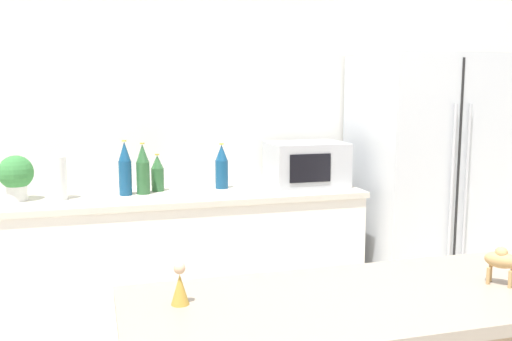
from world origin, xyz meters
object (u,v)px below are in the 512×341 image
object	(u,v)px
back_bottle_2	(125,169)
microwave	(306,164)
back_bottle_1	(143,170)
back_bottle_3	(222,167)
paper_towel_roll	(56,178)
camel_figurine_second	(503,259)
refrigerator	(423,188)
back_bottle_0	(158,173)
wise_man_figurine_crimson	(180,287)
potted_plant	(16,175)

from	to	relation	value
back_bottle_2	microwave	bearing A→B (deg)	0.78
back_bottle_1	back_bottle_3	size ratio (longest dim) A/B	1.08
back_bottle_2	back_bottle_3	xyz separation A→B (m)	(0.59, 0.07, -0.02)
paper_towel_roll	back_bottle_1	bearing A→B (deg)	5.88
back_bottle_3	camel_figurine_second	distance (m)	2.11
back_bottle_1	back_bottle_2	distance (m)	0.10
back_bottle_1	camel_figurine_second	bearing A→B (deg)	-66.52
back_bottle_2	refrigerator	bearing A→B (deg)	-2.55
back_bottle_1	back_bottle_0	bearing A→B (deg)	37.56
back_bottle_1	wise_man_figurine_crimson	distance (m)	1.91
potted_plant	back_bottle_1	size ratio (longest dim) A/B	0.83
back_bottle_1	paper_towel_roll	bearing A→B (deg)	-174.12
potted_plant	paper_towel_roll	distance (m)	0.22
potted_plant	back_bottle_2	distance (m)	0.59
potted_plant	microwave	bearing A→B (deg)	0.44
refrigerator	paper_towel_roll	xyz separation A→B (m)	(-2.32, 0.05, 0.16)
back_bottle_3	refrigerator	bearing A→B (deg)	-6.54
back_bottle_1	wise_man_figurine_crimson	size ratio (longest dim) A/B	2.60
potted_plant	back_bottle_3	size ratio (longest dim) A/B	0.90
back_bottle_2	back_bottle_3	world-z (taller)	back_bottle_2
back_bottle_3	wise_man_figurine_crimson	world-z (taller)	back_bottle_3
camel_figurine_second	wise_man_figurine_crimson	bearing A→B (deg)	173.31
potted_plant	back_bottle_2	size ratio (longest dim) A/B	0.78
potted_plant	camel_figurine_second	distance (m)	2.56
back_bottle_0	wise_man_figurine_crimson	distance (m)	1.99
refrigerator	microwave	xyz separation A→B (m)	(-0.80, 0.10, 0.18)
paper_towel_roll	camel_figurine_second	distance (m)	2.40
back_bottle_0	back_bottle_2	xyz separation A→B (m)	(-0.20, -0.08, 0.05)
potted_plant	paper_towel_roll	xyz separation A→B (m)	(0.21, -0.04, -0.02)
potted_plant	camel_figurine_second	size ratio (longest dim) A/B	1.86
refrigerator	camel_figurine_second	bearing A→B (deg)	-116.36
back_bottle_0	back_bottle_1	size ratio (longest dim) A/B	0.75
refrigerator	camel_figurine_second	size ratio (longest dim) A/B	12.76
camel_figurine_second	back_bottle_1	bearing A→B (deg)	113.48
paper_towel_roll	camel_figurine_second	world-z (taller)	paper_towel_roll
refrigerator	back_bottle_2	distance (m)	1.95
refrigerator	potted_plant	xyz separation A→B (m)	(-2.53, 0.09, 0.18)
potted_plant	back_bottle_0	bearing A→B (deg)	5.91
paper_towel_roll	microwave	world-z (taller)	microwave
refrigerator	back_bottle_2	bearing A→B (deg)	177.45
potted_plant	microwave	distance (m)	1.73
back_bottle_1	back_bottle_2	bearing A→B (deg)	-173.21
microwave	back_bottle_0	world-z (taller)	microwave
potted_plant	back_bottle_3	distance (m)	1.19
paper_towel_roll	wise_man_figurine_crimson	xyz separation A→B (m)	(0.42, -1.86, -0.03)
back_bottle_0	back_bottle_3	xyz separation A→B (m)	(0.40, -0.02, 0.03)
back_bottle_3	paper_towel_roll	bearing A→B (deg)	-173.82
back_bottle_0	refrigerator	bearing A→B (deg)	-5.59
paper_towel_roll	back_bottle_3	distance (m)	0.98
paper_towel_roll	back_bottle_2	distance (m)	0.39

